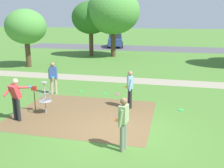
% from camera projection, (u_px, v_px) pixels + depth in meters
% --- Properties ---
extents(ground_plane, '(160.00, 160.00, 0.00)m').
position_uv_depth(ground_plane, '(118.00, 132.00, 9.37)').
color(ground_plane, '#47752D').
extents(dirt_tee_pad, '(5.82, 4.64, 0.01)m').
position_uv_depth(dirt_tee_pad, '(83.00, 114.00, 11.03)').
color(dirt_tee_pad, brown).
rests_on(dirt_tee_pad, ground).
extents(disc_golf_basket, '(0.98, 0.58, 1.39)m').
position_uv_depth(disc_golf_basket, '(44.00, 96.00, 10.98)').
color(disc_golf_basket, '#9E9EA3').
rests_on(disc_golf_basket, ground).
extents(player_foreground_watching, '(0.45, 0.50, 1.71)m').
position_uv_depth(player_foreground_watching, '(130.00, 87.00, 11.59)').
color(player_foreground_watching, '#232328').
rests_on(player_foreground_watching, ground).
extents(player_throwing, '(0.43, 0.49, 1.71)m').
position_uv_depth(player_throwing, '(123.00, 121.00, 7.86)').
color(player_throwing, slate).
rests_on(player_throwing, ground).
extents(player_waiting_left, '(0.76, 0.98, 1.71)m').
position_uv_depth(player_waiting_left, '(16.00, 97.00, 10.16)').
color(player_waiting_left, '#232328').
rests_on(player_waiting_left, ground).
extents(player_waiting_right, '(0.50, 0.44, 1.71)m').
position_uv_depth(player_waiting_right, '(53.00, 76.00, 13.66)').
color(player_waiting_right, tan).
rests_on(player_waiting_right, ground).
extents(frisbee_near_basket, '(0.26, 0.26, 0.02)m').
position_uv_depth(frisbee_near_basket, '(81.00, 91.00, 14.38)').
color(frisbee_near_basket, green).
rests_on(frisbee_near_basket, ground).
extents(frisbee_by_tee, '(0.26, 0.26, 0.02)m').
position_uv_depth(frisbee_by_tee, '(105.00, 94.00, 13.93)').
color(frisbee_by_tee, green).
rests_on(frisbee_by_tee, ground).
extents(frisbee_mid_grass, '(0.20, 0.20, 0.02)m').
position_uv_depth(frisbee_mid_grass, '(123.00, 121.00, 10.30)').
color(frisbee_mid_grass, '#E53D99').
rests_on(frisbee_mid_grass, ground).
extents(frisbee_far_left, '(0.21, 0.21, 0.02)m').
position_uv_depth(frisbee_far_left, '(117.00, 94.00, 13.86)').
color(frisbee_far_left, '#E53D99').
rests_on(frisbee_far_left, ground).
extents(frisbee_scattered_a, '(0.21, 0.21, 0.02)m').
position_uv_depth(frisbee_scattered_a, '(19.00, 92.00, 14.24)').
color(frisbee_scattered_a, orange).
rests_on(frisbee_scattered_a, ground).
extents(frisbee_scattered_b, '(0.26, 0.26, 0.02)m').
position_uv_depth(frisbee_scattered_b, '(181.00, 110.00, 11.50)').
color(frisbee_scattered_b, green).
rests_on(frisbee_scattered_b, ground).
extents(tree_near_right, '(3.84, 3.84, 5.51)m').
position_uv_depth(tree_near_right, '(91.00, 18.00, 26.20)').
color(tree_near_right, '#4C3823').
rests_on(tree_near_right, ground).
extents(tree_mid_left, '(5.22, 5.22, 6.68)m').
position_uv_depth(tree_mid_left, '(113.00, 12.00, 25.46)').
color(tree_mid_left, '#4C3823').
rests_on(tree_mid_left, ground).
extents(tree_mid_center, '(3.22, 3.22, 4.60)m').
position_uv_depth(tree_mid_center, '(26.00, 27.00, 20.49)').
color(tree_mid_center, '#4C3823').
rests_on(tree_mid_center, ground).
extents(parking_lot_strip, '(36.00, 6.00, 0.01)m').
position_uv_depth(parking_lot_strip, '(159.00, 49.00, 32.98)').
color(parking_lot_strip, '#4C4C51').
rests_on(parking_lot_strip, ground).
extents(parked_car_leftmost, '(2.54, 4.46, 1.84)m').
position_uv_depth(parked_car_leftmost, '(116.00, 40.00, 34.48)').
color(parked_car_leftmost, '#2D4784').
rests_on(parked_car_leftmost, ground).
extents(gravel_path, '(40.00, 1.60, 0.00)m').
position_uv_depth(gravel_path, '(143.00, 81.00, 16.64)').
color(gravel_path, gray).
rests_on(gravel_path, ground).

